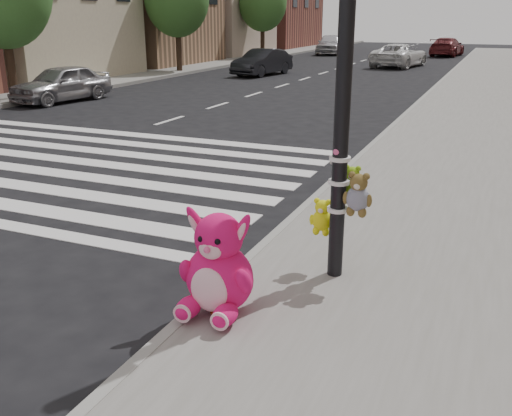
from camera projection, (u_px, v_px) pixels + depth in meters
The scene contains 13 objects.
ground at pixel (33, 314), 5.70m from camera, with size 120.00×120.00×0.00m, color black.
sidewalk_far at pixel (119, 74), 28.11m from camera, with size 6.00×80.00×0.14m, color slate.
curb_edge at pixel (385, 135), 13.81m from camera, with size 0.12×80.00×0.15m, color gray.
crosswalk at pixel (49, 158), 11.90m from camera, with size 11.00×6.00×0.01m, color silver, non-canonical shape.
signal_pole at pixel (344, 130), 5.75m from camera, with size 0.72×0.49×4.00m.
tree_far_c at pixel (263, 1), 37.42m from camera, with size 3.20×3.20×5.44m.
pink_bunny at pixel (218, 270), 5.34m from camera, with size 0.73×0.76×1.04m.
red_teddy at pixel (215, 303), 5.39m from camera, with size 0.15×0.10×0.22m, color #A93410, non-canonical shape.
car_silver_far at pixel (61, 83), 19.37m from camera, with size 1.46×3.62×1.23m, color #A2A2A7.
car_dark_far at pixel (262, 62), 27.88m from camera, with size 1.32×3.80×1.25m, color black.
car_white_near at pixel (399, 55), 32.29m from camera, with size 2.13×4.62×1.28m, color silver.
car_maroon_near at pixel (447, 47), 40.72m from camera, with size 1.80×4.44×1.29m, color maroon.
car_silver_deep at pixel (331, 44), 42.44m from camera, with size 1.77×4.40×1.50m, color silver.
Camera 1 is at (4.04, -3.77, 2.84)m, focal length 40.00 mm.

